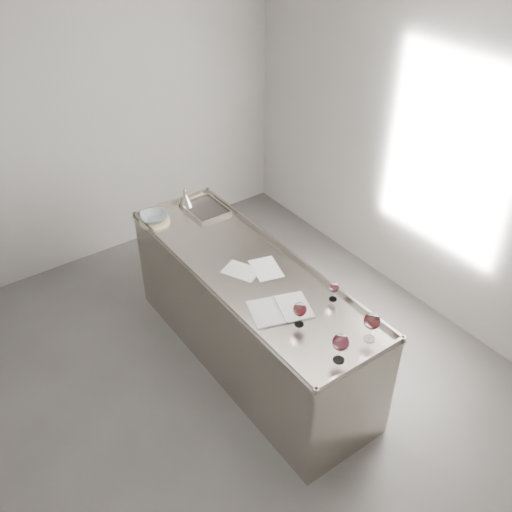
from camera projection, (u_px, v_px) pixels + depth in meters
room_shell at (212, 262)px, 3.57m from camera, size 4.54×5.04×2.84m
counter at (250, 316)px, 4.55m from camera, size 0.77×2.42×0.97m
wine_glass_left at (341, 343)px, 3.43m from camera, size 0.11×0.11×0.21m
wine_glass_middle at (300, 310)px, 3.71m from camera, size 0.09×0.09×0.18m
wine_glass_right at (372, 322)px, 3.58m from camera, size 0.11×0.11×0.21m
wine_glass_small at (334, 288)px, 3.93m from camera, size 0.07×0.07×0.14m
notebook at (280, 310)px, 3.89m from camera, size 0.48×0.40×0.02m
loose_paper_top at (241, 271)px, 4.25m from camera, size 0.28×0.32×0.00m
loose_paper_under at (266, 269)px, 4.27m from camera, size 0.27×0.32×0.00m
trivet at (155, 221)px, 4.80m from camera, size 0.34×0.34×0.02m
ceramic_bowl at (154, 217)px, 4.77m from camera, size 0.28×0.28×0.06m
wine_funnel at (185, 200)px, 4.98m from camera, size 0.13×0.13×0.19m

